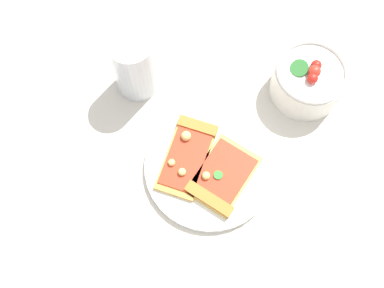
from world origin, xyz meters
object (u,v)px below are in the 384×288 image
at_px(plate, 210,167).
at_px(pizza_slice_near, 222,179).
at_px(pizza_slice_far, 188,152).
at_px(salad_bowl, 308,80).
at_px(paper_napkin, 107,275).
at_px(soda_glass, 135,66).

relative_size(plate, pizza_slice_near, 1.50).
xyz_separation_m(pizza_slice_near, pizza_slice_far, (0.04, -0.07, 0.00)).
xyz_separation_m(pizza_slice_far, salad_bowl, (-0.25, -0.05, 0.02)).
relative_size(plate, salad_bowl, 1.76).
bearing_deg(pizza_slice_near, paper_napkin, 20.07).
relative_size(salad_bowl, soda_glass, 0.93).
xyz_separation_m(pizza_slice_near, paper_napkin, (0.23, 0.09, -0.02)).
relative_size(soda_glass, paper_napkin, 0.92).
height_order(pizza_slice_far, salad_bowl, salad_bowl).
bearing_deg(pizza_slice_near, soda_glass, -71.28).
height_order(soda_glass, paper_napkin, soda_glass).
distance_m(plate, pizza_slice_near, 0.04).
height_order(plate, pizza_slice_far, pizza_slice_far).
bearing_deg(plate, pizza_slice_near, 108.99).
bearing_deg(pizza_slice_far, pizza_slice_near, 120.58).
bearing_deg(paper_napkin, pizza_slice_near, -159.93).
distance_m(pizza_slice_far, salad_bowl, 0.25).
bearing_deg(soda_glass, plate, 108.68).
distance_m(salad_bowl, soda_glass, 0.31).
relative_size(pizza_slice_near, paper_napkin, 1.01).
height_order(pizza_slice_far, paper_napkin, pizza_slice_far).
distance_m(pizza_slice_near, paper_napkin, 0.25).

